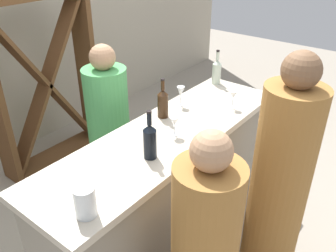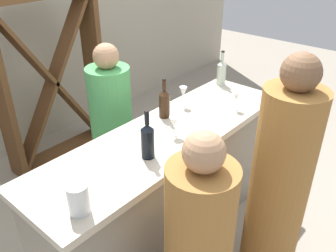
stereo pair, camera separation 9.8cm
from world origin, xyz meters
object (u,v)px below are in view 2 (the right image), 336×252
wine_bottle_second_left_amber_brown (164,103)px  wine_glass_near_left (236,97)px  person_left_guest (279,184)px  person_right_guest (113,132)px  wine_bottle_center_clear_pale (221,72)px  wine_rack (52,82)px  wine_glass_near_right (183,93)px  wine_glass_near_center (175,122)px  water_pitcher (78,199)px  wine_bottle_leftmost_near_black (148,140)px

wine_bottle_second_left_amber_brown → wine_glass_near_left: bearing=-36.1°
wine_bottle_second_left_amber_brown → person_left_guest: (0.09, -0.92, -0.33)m
person_right_guest → wine_glass_near_left: bearing=15.3°
wine_bottle_second_left_amber_brown → wine_bottle_center_clear_pale: size_ratio=0.98×
wine_bottle_second_left_amber_brown → person_right_guest: person_right_guest is taller
wine_bottle_center_clear_pale → person_left_guest: 1.24m
wine_rack → wine_glass_near_right: (0.26, -1.46, 0.22)m
wine_glass_near_center → water_pitcher: (-0.89, -0.13, -0.02)m
wine_bottle_center_clear_pale → water_pitcher: bearing=-168.1°
wine_glass_near_left → person_left_guest: (-0.37, -0.59, -0.31)m
wine_glass_near_center → person_right_guest: bearing=84.2°
wine_rack → person_right_guest: bearing=-93.3°
water_pitcher → person_left_guest: person_left_guest is taller
wine_rack → person_right_guest: wine_rack is taller
wine_rack → wine_glass_near_left: (0.48, -1.81, 0.21)m
wine_rack → wine_glass_near_right: 1.50m
water_pitcher → person_right_guest: (0.97, 0.89, -0.39)m
water_pitcher → wine_rack: bearing=60.9°
wine_bottle_leftmost_near_black → person_right_guest: bearing=64.3°
wine_rack → person_left_guest: wine_rack is taller
wine_glass_near_right → water_pitcher: bearing=-163.8°
wine_glass_near_center → wine_glass_near_right: wine_glass_near_right is taller
person_right_guest → wine_rack: bearing=160.3°
wine_bottle_second_left_amber_brown → person_left_guest: 0.98m
wine_bottle_center_clear_pale → wine_bottle_leftmost_near_black: bearing=-166.4°
wine_bottle_leftmost_near_black → wine_rack: bearing=75.8°
wine_rack → wine_glass_near_right: bearing=-79.8°
person_right_guest → person_left_guest: bearing=-9.9°
wine_glass_near_center → person_left_guest: 0.80m
wine_rack → wine_bottle_leftmost_near_black: bearing=-104.2°
wine_bottle_leftmost_near_black → wine_glass_near_right: wine_bottle_leftmost_near_black is taller
wine_bottle_center_clear_pale → water_pitcher: 1.89m
wine_glass_near_left → wine_glass_near_center: 0.62m
wine_bottle_leftmost_near_black → water_pitcher: (-0.58, -0.08, -0.04)m
wine_bottle_center_clear_pale → wine_glass_near_left: wine_bottle_center_clear_pale is taller
wine_bottle_center_clear_pale → wine_glass_near_center: (-0.96, -0.26, -0.02)m
wine_rack → wine_glass_near_left: size_ratio=12.18×
wine_glass_near_left → wine_glass_near_center: size_ratio=1.01×
wine_bottle_second_left_amber_brown → wine_glass_near_right: bearing=3.3°
wine_bottle_second_left_amber_brown → water_pitcher: 1.11m
wine_bottle_second_left_amber_brown → wine_glass_near_left: 0.57m
wine_bottle_center_clear_pale → person_left_guest: person_left_guest is taller
wine_bottle_leftmost_near_black → wine_glass_near_left: (0.93, -0.06, -0.02)m
wine_glass_near_left → wine_glass_near_right: 0.41m
wine_bottle_second_left_amber_brown → wine_glass_near_left: size_ratio=2.15×
wine_glass_near_right → person_right_guest: (-0.32, 0.52, -0.42)m
wine_glass_near_right → person_right_guest: bearing=121.5°
wine_bottle_center_clear_pale → person_right_guest: size_ratio=0.22×
wine_bottle_leftmost_near_black → wine_glass_near_center: size_ratio=2.31×
person_left_guest → wine_glass_near_right: bearing=-6.4°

